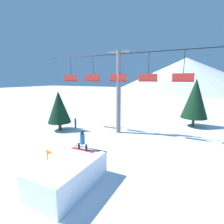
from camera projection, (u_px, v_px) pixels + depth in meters
ground_plane at (45, 187)px, 9.43m from camera, size 220.00×220.00×0.00m
mountain_ridge at (185, 74)px, 85.88m from camera, size 70.05×70.05×15.94m
snow_ramp at (69, 175)px, 9.26m from camera, size 2.30×4.17×1.47m
snowboarder at (82, 141)px, 10.55m from camera, size 1.57×0.29×1.23m
chairlift at (118, 86)px, 18.14m from camera, size 18.25×0.48×8.61m
pine_tree_near at (59, 107)px, 19.52m from camera, size 2.59×2.59×4.45m
pine_tree_far at (195, 98)px, 20.90m from camera, size 3.08×3.08×5.82m
trail_marker at (48, 158)px, 11.37m from camera, size 0.41×0.10×1.20m
distant_skier at (75, 123)px, 20.57m from camera, size 0.24×0.24×1.23m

